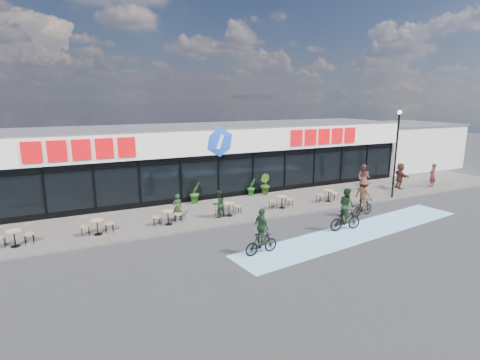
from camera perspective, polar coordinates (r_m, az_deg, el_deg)
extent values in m
plane|color=#28282B|center=(18.47, 5.01, -8.23)|extent=(120.00, 120.00, 0.00)
cube|color=#5D5652|center=(22.24, -0.84, -4.42)|extent=(44.00, 5.00, 0.10)
cube|color=#77BEE1|center=(19.62, 17.51, -7.51)|extent=(14.17, 4.13, 0.01)
cube|color=black|center=(26.86, -5.71, 1.66)|extent=(30.00, 6.00, 3.00)
cube|color=white|center=(26.39, -5.71, 6.41)|extent=(30.60, 6.30, 1.50)
cube|color=#47474C|center=(26.46, -5.85, 8.16)|extent=(30.60, 6.30, 0.10)
cube|color=#0E249B|center=(23.80, -3.32, 4.09)|extent=(30.60, 0.08, 0.18)
cube|color=black|center=(23.87, -3.32, 3.14)|extent=(30.00, 0.06, 0.08)
cube|color=black|center=(24.40, -3.25, -2.54)|extent=(30.00, 0.10, 0.40)
cube|color=red|center=(21.77, -23.05, 4.31)|extent=(5.63, 0.18, 1.10)
cube|color=red|center=(27.48, 12.64, 6.51)|extent=(5.63, 0.18, 1.10)
ellipsoid|color=blue|center=(23.46, -3.10, 5.82)|extent=(1.90, 0.24, 1.90)
cylinder|color=black|center=(22.46, -27.67, -1.89)|extent=(0.10, 0.10, 3.00)
cylinder|color=black|center=(22.46, -21.31, -1.30)|extent=(0.10, 0.10, 3.00)
cylinder|color=black|center=(22.74, -15.04, -0.70)|extent=(0.10, 0.10, 3.00)
cylinder|color=black|center=(23.29, -8.99, -0.11)|extent=(0.10, 0.10, 3.00)
cylinder|color=black|center=(24.08, -3.28, 0.44)|extent=(0.10, 0.10, 3.00)
cylinder|color=black|center=(25.10, 2.02, 0.95)|extent=(0.10, 0.10, 3.00)
cylinder|color=black|center=(26.32, 6.86, 1.41)|extent=(0.10, 0.10, 3.00)
cylinder|color=black|center=(27.71, 11.25, 1.82)|extent=(0.10, 0.10, 3.00)
cylinder|color=black|center=(29.25, 15.20, 2.17)|extent=(0.10, 0.10, 3.00)
cylinder|color=black|center=(30.92, 18.75, 2.48)|extent=(0.10, 0.10, 3.00)
cylinder|color=black|center=(32.69, 21.92, 2.76)|extent=(0.10, 0.10, 3.00)
cube|color=silver|center=(39.35, 23.20, 4.90)|extent=(9.00, 7.00, 4.00)
cube|color=#47474C|center=(39.16, 23.46, 7.87)|extent=(9.20, 7.20, 0.12)
cylinder|color=black|center=(25.99, 22.62, 3.30)|extent=(0.12, 0.12, 5.40)
sphere|color=#FFF2CC|center=(25.74, 23.14, 9.46)|extent=(0.28, 0.28, 0.28)
cylinder|color=tan|center=(19.20, -31.24, -6.66)|extent=(0.60, 0.60, 0.04)
cylinder|color=black|center=(19.31, -31.12, -7.65)|extent=(0.06, 0.06, 0.70)
cylinder|color=black|center=(19.43, -31.00, -8.65)|extent=(0.40, 0.40, 0.02)
cylinder|color=tan|center=(19.09, -20.98, -5.75)|extent=(0.60, 0.60, 0.04)
cylinder|color=black|center=(19.20, -20.90, -6.74)|extent=(0.06, 0.06, 0.70)
cylinder|color=black|center=(19.31, -20.81, -7.75)|extent=(0.40, 0.40, 0.02)
cylinder|color=tan|center=(19.58, -10.95, -4.68)|extent=(0.60, 0.60, 0.04)
cylinder|color=black|center=(19.68, -10.90, -5.65)|extent=(0.06, 0.06, 0.70)
cylinder|color=black|center=(19.80, -10.86, -6.64)|extent=(0.40, 0.40, 0.02)
cylinder|color=tan|center=(20.63, -1.70, -3.56)|extent=(0.60, 0.60, 0.04)
cylinder|color=black|center=(20.73, -1.70, -4.49)|extent=(0.06, 0.06, 0.70)
cylinder|color=black|center=(20.84, -1.69, -5.43)|extent=(0.40, 0.40, 0.02)
cylinder|color=tan|center=(22.17, 6.43, -2.49)|extent=(0.60, 0.60, 0.04)
cylinder|color=black|center=(22.26, 6.41, -3.36)|extent=(0.06, 0.06, 0.70)
cylinder|color=black|center=(22.36, 6.39, -4.25)|extent=(0.40, 0.40, 0.02)
cylinder|color=tan|center=(24.10, 13.38, -1.54)|extent=(0.60, 0.60, 0.04)
cylinder|color=black|center=(24.18, 13.34, -2.34)|extent=(0.06, 0.06, 0.70)
cylinder|color=black|center=(24.27, 13.30, -3.17)|extent=(0.40, 0.40, 0.02)
imported|color=#265F1B|center=(23.30, -6.85, -1.92)|extent=(0.92, 0.89, 1.31)
imported|color=#2D4E16|center=(25.27, 3.76, -0.65)|extent=(0.62, 0.76, 1.37)
imported|color=#1E631C|center=(24.96, 1.76, -1.08)|extent=(0.80, 0.78, 1.13)
imported|color=black|center=(20.10, -9.53, -4.15)|extent=(0.57, 0.41, 1.45)
imported|color=black|center=(20.38, -3.25, -3.64)|extent=(0.87, 0.76, 1.53)
imported|color=brown|center=(27.54, 18.34, 0.34)|extent=(0.98, 1.09, 1.85)
imported|color=#4B241B|center=(29.08, 23.20, 0.59)|extent=(1.11, 1.81, 1.86)
imported|color=#4B1D1A|center=(30.73, 27.27, 0.66)|extent=(0.70, 0.53, 1.72)
imported|color=black|center=(19.50, 15.77, -5.89)|extent=(1.79, 0.62, 1.06)
imported|color=black|center=(19.28, 15.90, -3.68)|extent=(0.71, 0.88, 1.72)
imported|color=black|center=(22.05, 18.20, -4.00)|extent=(1.72, 0.79, 1.00)
imported|color=#4C2A1B|center=(21.85, 18.34, -2.04)|extent=(0.82, 1.17, 1.66)
imported|color=black|center=(16.08, 3.28, -9.61)|extent=(1.63, 0.62, 0.96)
imported|color=#1C321E|center=(15.81, 3.31, -7.09)|extent=(0.48, 0.95, 1.56)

